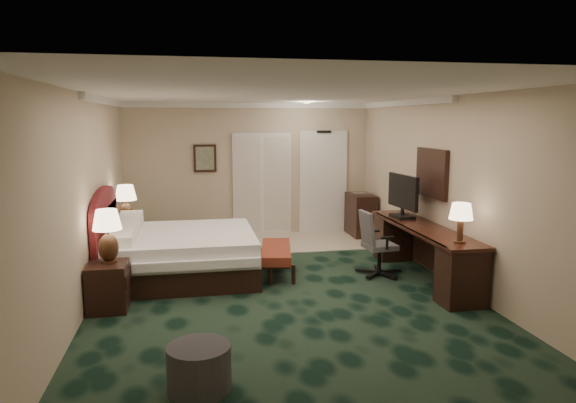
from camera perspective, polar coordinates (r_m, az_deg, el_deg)
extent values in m
cube|color=black|center=(7.21, -0.74, -10.05)|extent=(5.00, 7.50, 0.00)
cube|color=white|center=(6.82, -0.79, 11.93)|extent=(5.00, 7.50, 0.00)
cube|color=#BCAD8C|center=(10.57, -4.30, 3.54)|extent=(5.00, 0.00, 2.70)
cube|color=#BCAD8C|center=(3.34, 10.58, -8.62)|extent=(5.00, 0.00, 2.70)
cube|color=#BCAD8C|center=(6.91, -21.64, 0.03)|extent=(0.00, 7.50, 2.70)
cube|color=#BCAD8C|center=(7.72, 17.84, 1.11)|extent=(0.00, 7.50, 2.70)
cube|color=beige|center=(10.11, 1.43, -4.42)|extent=(3.20, 1.70, 0.01)
cube|color=white|center=(10.86, 3.90, 2.10)|extent=(1.02, 0.06, 2.18)
cube|color=silver|center=(10.60, -2.91, 1.94)|extent=(1.20, 0.06, 2.10)
cube|color=#4E5E54|center=(10.45, -9.22, 4.76)|extent=(0.45, 0.06, 0.55)
cube|color=white|center=(8.20, 15.67, 3.06)|extent=(0.05, 0.95, 0.75)
cube|color=white|center=(7.98, -11.54, -5.79)|extent=(2.14, 1.98, 0.68)
cube|color=black|center=(6.88, -19.36, -8.91)|extent=(0.47, 0.54, 0.59)
cube|color=black|center=(9.14, -17.14, -4.34)|extent=(0.49, 0.56, 0.61)
cube|color=maroon|center=(7.97, -1.33, -6.57)|extent=(0.64, 1.31, 0.43)
cylinder|color=#303032|center=(4.80, -9.84, -17.72)|extent=(0.61, 0.61, 0.40)
cube|color=black|center=(7.95, 14.71, -5.51)|extent=(0.60, 2.77, 0.80)
cube|color=black|center=(8.40, 12.64, 0.56)|extent=(0.15, 0.90, 0.70)
cube|color=black|center=(10.65, 8.08, -1.48)|extent=(0.45, 0.81, 0.86)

